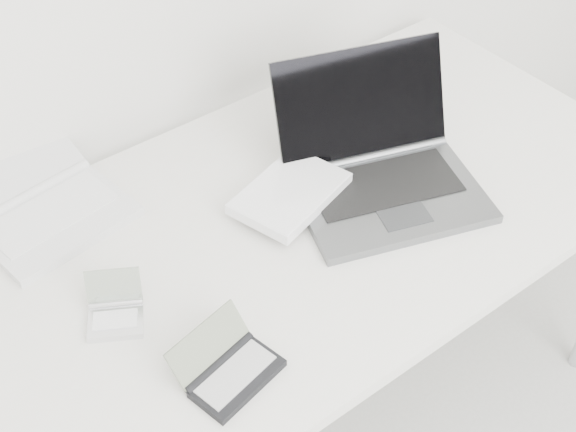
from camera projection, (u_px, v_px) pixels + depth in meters
desk at (288, 237)px, 1.65m from camera, size 1.60×0.80×0.73m
laptop_large at (361, 175)px, 1.66m from camera, size 0.55×0.46×0.24m
netbook_open_white at (41, 204)px, 1.62m from camera, size 0.33×0.39×0.10m
pda_silver at (115, 312)px, 1.43m from camera, size 0.14×0.14×0.08m
palmtop_charcoal at (229, 369)px, 1.34m from camera, size 0.18×0.16×0.08m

